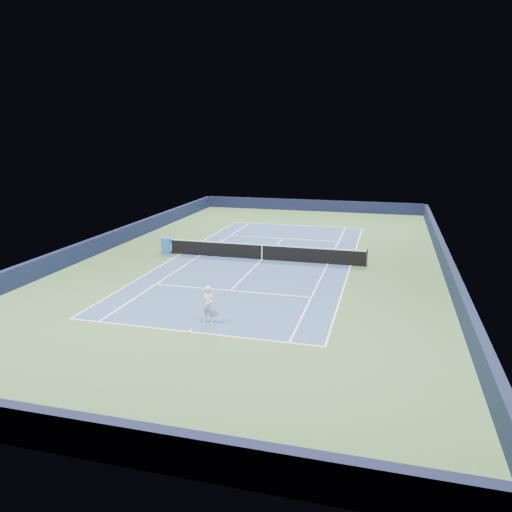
# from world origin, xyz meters

# --- Properties ---
(ground) EXTENTS (40.00, 40.00, 0.00)m
(ground) POSITION_xyz_m (0.00, 0.00, 0.00)
(ground) COLOR #304F2B
(ground) RESTS_ON ground
(wall_far) EXTENTS (22.00, 0.35, 1.10)m
(wall_far) POSITION_xyz_m (0.00, 19.82, 0.55)
(wall_far) COLOR black
(wall_far) RESTS_ON ground
(wall_near) EXTENTS (22.00, 0.35, 1.10)m
(wall_near) POSITION_xyz_m (0.00, -19.82, 0.55)
(wall_near) COLOR black
(wall_near) RESTS_ON ground
(wall_right) EXTENTS (0.35, 40.00, 1.10)m
(wall_right) POSITION_xyz_m (10.82, 0.00, 0.55)
(wall_right) COLOR black
(wall_right) RESTS_ON ground
(wall_left) EXTENTS (0.35, 40.00, 1.10)m
(wall_left) POSITION_xyz_m (-10.82, 0.00, 0.55)
(wall_left) COLOR black
(wall_left) RESTS_ON ground
(court_surface) EXTENTS (10.97, 23.77, 0.01)m
(court_surface) POSITION_xyz_m (0.00, 0.00, 0.00)
(court_surface) COLOR navy
(court_surface) RESTS_ON ground
(baseline_far) EXTENTS (10.97, 0.08, 0.00)m
(baseline_far) POSITION_xyz_m (0.00, 11.88, 0.01)
(baseline_far) COLOR white
(baseline_far) RESTS_ON ground
(baseline_near) EXTENTS (10.97, 0.08, 0.00)m
(baseline_near) POSITION_xyz_m (0.00, -11.88, 0.01)
(baseline_near) COLOR white
(baseline_near) RESTS_ON ground
(sideline_doubles_right) EXTENTS (0.08, 23.77, 0.00)m
(sideline_doubles_right) POSITION_xyz_m (5.49, 0.00, 0.01)
(sideline_doubles_right) COLOR white
(sideline_doubles_right) RESTS_ON ground
(sideline_doubles_left) EXTENTS (0.08, 23.77, 0.00)m
(sideline_doubles_left) POSITION_xyz_m (-5.49, 0.00, 0.01)
(sideline_doubles_left) COLOR white
(sideline_doubles_left) RESTS_ON ground
(sideline_singles_right) EXTENTS (0.08, 23.77, 0.00)m
(sideline_singles_right) POSITION_xyz_m (4.12, 0.00, 0.01)
(sideline_singles_right) COLOR white
(sideline_singles_right) RESTS_ON ground
(sideline_singles_left) EXTENTS (0.08, 23.77, 0.00)m
(sideline_singles_left) POSITION_xyz_m (-4.12, 0.00, 0.01)
(sideline_singles_left) COLOR white
(sideline_singles_left) RESTS_ON ground
(service_line_far) EXTENTS (8.23, 0.08, 0.00)m
(service_line_far) POSITION_xyz_m (0.00, 6.40, 0.01)
(service_line_far) COLOR white
(service_line_far) RESTS_ON ground
(service_line_near) EXTENTS (8.23, 0.08, 0.00)m
(service_line_near) POSITION_xyz_m (0.00, -6.40, 0.01)
(service_line_near) COLOR white
(service_line_near) RESTS_ON ground
(center_service_line) EXTENTS (0.08, 12.80, 0.00)m
(center_service_line) POSITION_xyz_m (0.00, 0.00, 0.01)
(center_service_line) COLOR white
(center_service_line) RESTS_ON ground
(center_mark_far) EXTENTS (0.08, 0.30, 0.00)m
(center_mark_far) POSITION_xyz_m (0.00, 11.73, 0.01)
(center_mark_far) COLOR white
(center_mark_far) RESTS_ON ground
(center_mark_near) EXTENTS (0.08, 0.30, 0.00)m
(center_mark_near) POSITION_xyz_m (0.00, -11.73, 0.01)
(center_mark_near) COLOR white
(center_mark_near) RESTS_ON ground
(tennis_net) EXTENTS (12.90, 0.10, 1.07)m
(tennis_net) POSITION_xyz_m (0.00, 0.00, 0.50)
(tennis_net) COLOR black
(tennis_net) RESTS_ON ground
(sponsor_cube) EXTENTS (0.71, 0.66, 1.02)m
(sponsor_cube) POSITION_xyz_m (-6.40, 0.04, 0.51)
(sponsor_cube) COLOR blue
(sponsor_cube) RESTS_ON ground
(tennis_player) EXTENTS (0.76, 1.24, 1.89)m
(tennis_player) POSITION_xyz_m (0.43, -10.72, 0.80)
(tennis_player) COLOR white
(tennis_player) RESTS_ON ground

